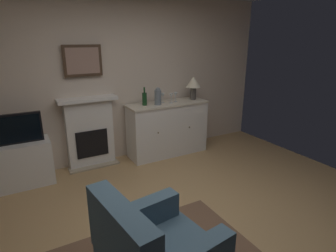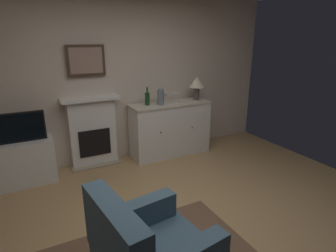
% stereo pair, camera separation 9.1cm
% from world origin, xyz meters
% --- Properties ---
extents(ground_plane, '(5.46, 4.54, 0.10)m').
position_xyz_m(ground_plane, '(0.00, 0.00, -0.05)').
color(ground_plane, tan).
rests_on(ground_plane, ground).
extents(wall_rear, '(5.46, 0.06, 2.60)m').
position_xyz_m(wall_rear, '(0.00, 2.24, 1.30)').
color(wall_rear, beige).
rests_on(wall_rear, ground_plane).
extents(fireplace_unit, '(0.87, 0.30, 1.10)m').
position_xyz_m(fireplace_unit, '(-0.54, 2.11, 0.55)').
color(fireplace_unit, white).
rests_on(fireplace_unit, ground_plane).
extents(framed_picture, '(0.55, 0.04, 0.45)m').
position_xyz_m(framed_picture, '(-0.54, 2.16, 1.63)').
color(framed_picture, '#473323').
extents(sideboard_cabinet, '(1.38, 0.49, 0.91)m').
position_xyz_m(sideboard_cabinet, '(0.74, 1.93, 0.46)').
color(sideboard_cabinet, white).
rests_on(sideboard_cabinet, ground_plane).
extents(table_lamp, '(0.26, 0.26, 0.40)m').
position_xyz_m(table_lamp, '(1.25, 1.93, 1.19)').
color(table_lamp, '#4C4742').
rests_on(table_lamp, sideboard_cabinet).
extents(wine_bottle, '(0.08, 0.08, 0.29)m').
position_xyz_m(wine_bottle, '(0.33, 1.96, 1.02)').
color(wine_bottle, '#193F1E').
rests_on(wine_bottle, sideboard_cabinet).
extents(wine_glass_left, '(0.07, 0.07, 0.16)m').
position_xyz_m(wine_glass_left, '(0.67, 1.97, 1.03)').
color(wine_glass_left, silver).
rests_on(wine_glass_left, sideboard_cabinet).
extents(wine_glass_center, '(0.07, 0.07, 0.16)m').
position_xyz_m(wine_glass_center, '(0.78, 1.88, 1.03)').
color(wine_glass_center, silver).
rests_on(wine_glass_center, sideboard_cabinet).
extents(wine_glass_right, '(0.07, 0.07, 0.16)m').
position_xyz_m(wine_glass_right, '(0.89, 1.93, 1.03)').
color(wine_glass_right, silver).
rests_on(wine_glass_right, sideboard_cabinet).
extents(vase_decorative, '(0.11, 0.11, 0.28)m').
position_xyz_m(vase_decorative, '(0.54, 1.88, 1.05)').
color(vase_decorative, slate).
rests_on(vase_decorative, sideboard_cabinet).
extents(tv_cabinet, '(0.75, 0.42, 0.62)m').
position_xyz_m(tv_cabinet, '(-1.51, 1.95, 0.31)').
color(tv_cabinet, white).
rests_on(tv_cabinet, ground_plane).
extents(tv_set, '(0.62, 0.07, 0.40)m').
position_xyz_m(tv_set, '(-1.51, 1.93, 0.82)').
color(tv_set, black).
rests_on(tv_set, tv_cabinet).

